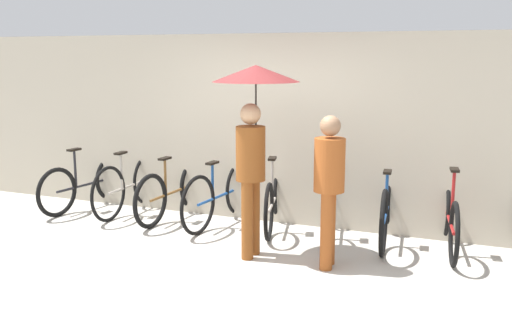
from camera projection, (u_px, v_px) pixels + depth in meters
ground_plane at (217, 274)px, 5.83m from camera, size 30.00×30.00×0.00m
back_wall at (282, 130)px, 7.44m from camera, size 13.75×0.12×2.48m
parked_bicycle_0 at (86, 184)px, 8.29m from camera, size 0.45×1.75×0.98m
parked_bicycle_1 at (129, 185)px, 8.06m from camera, size 0.44×1.73×1.05m
parked_bicycle_2 at (174, 191)px, 7.80m from camera, size 0.44×1.79×1.10m
parked_bicycle_3 at (221, 195)px, 7.51m from camera, size 0.44×1.81×1.07m
parked_bicycle_4 at (274, 199)px, 7.33m from camera, size 0.56×1.69×1.10m
parked_bicycle_5 at (328, 205)px, 7.07m from camera, size 0.50×1.68×1.11m
parked_bicycle_6 at (387, 209)px, 6.80m from camera, size 0.44×1.83×1.04m
parked_bicycle_7 at (450, 218)px, 6.49m from camera, size 0.44×1.73×1.04m
pedestrian_leading at (254, 110)px, 6.13m from camera, size 0.95×0.95×2.10m
pedestrian_center at (329, 180)px, 5.87m from camera, size 0.32×0.32×1.61m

